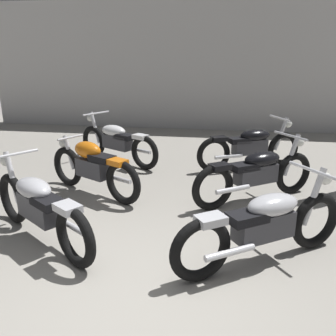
# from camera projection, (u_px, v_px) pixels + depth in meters

# --- Properties ---
(ground_plane) EXTENTS (60.00, 60.00, 0.00)m
(ground_plane) POSITION_uv_depth(u_px,v_px,m) (126.00, 306.00, 3.21)
(ground_plane) COLOR gray
(back_wall) EXTENTS (12.55, 0.24, 3.60)m
(back_wall) POSITION_uv_depth(u_px,v_px,m) (199.00, 66.00, 10.25)
(back_wall) COLOR #BCBAB7
(back_wall) RESTS_ON ground
(motorcycle_left_row_0) EXTENTS (1.84, 1.34, 0.97)m
(motorcycle_left_row_0) POSITION_uv_depth(u_px,v_px,m) (39.00, 206.00, 4.19)
(motorcycle_left_row_0) COLOR black
(motorcycle_left_row_0) RESTS_ON ground
(motorcycle_left_row_1) EXTENTS (1.78, 1.04, 0.88)m
(motorcycle_left_row_1) POSITION_uv_depth(u_px,v_px,m) (93.00, 167.00, 5.63)
(motorcycle_left_row_1) COLOR black
(motorcycle_left_row_1) RESTS_ON ground
(motorcycle_left_row_2) EXTENTS (1.93, 1.20, 0.97)m
(motorcycle_left_row_2) POSITION_uv_depth(u_px,v_px,m) (117.00, 141.00, 7.31)
(motorcycle_left_row_2) COLOR black
(motorcycle_left_row_2) RESTS_ON ground
(motorcycle_right_row_0) EXTENTS (1.86, 1.31, 0.97)m
(motorcycle_right_row_0) POSITION_uv_depth(u_px,v_px,m) (265.00, 224.00, 3.75)
(motorcycle_right_row_0) COLOR black
(motorcycle_right_row_0) RESTS_ON ground
(motorcycle_right_row_1) EXTENTS (1.85, 1.33, 0.97)m
(motorcycle_right_row_1) POSITION_uv_depth(u_px,v_px,m) (257.00, 173.00, 5.37)
(motorcycle_right_row_1) COLOR black
(motorcycle_right_row_1) RESTS_ON ground
(motorcycle_right_row_2) EXTENTS (2.00, 1.10, 0.97)m
(motorcycle_right_row_2) POSITION_uv_depth(u_px,v_px,m) (250.00, 146.00, 6.92)
(motorcycle_right_row_2) COLOR black
(motorcycle_right_row_2) RESTS_ON ground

